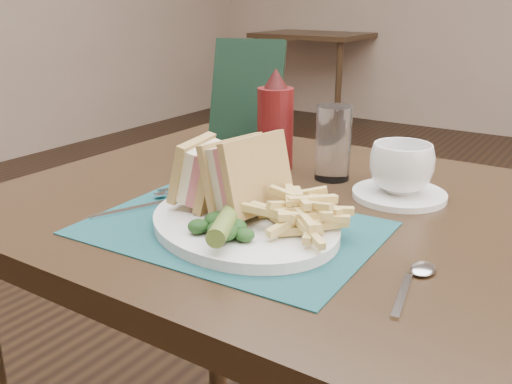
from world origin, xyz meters
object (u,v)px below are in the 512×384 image
(saucer, at_px, (399,195))
(ketchup_bottle, at_px, (275,119))
(table_bg_left, at_px, (314,77))
(check_presenter, at_px, (246,98))
(placemat, at_px, (232,228))
(sandwich_half_b, at_px, (237,172))
(coffee_cup, at_px, (401,168))
(plate, at_px, (244,223))
(sandwich_half_a, at_px, (192,171))
(drinking_glass, at_px, (333,143))

(saucer, distance_m, ketchup_bottle, 0.27)
(table_bg_left, distance_m, check_presenter, 3.94)
(placemat, bearing_deg, saucer, 59.58)
(sandwich_half_b, relative_size, ketchup_bottle, 0.62)
(saucer, distance_m, coffee_cup, 0.04)
(plate, xyz_separation_m, check_presenter, (-0.22, 0.33, 0.10))
(sandwich_half_b, height_order, saucer, sandwich_half_b)
(placemat, relative_size, saucer, 2.65)
(table_bg_left, relative_size, saucer, 6.00)
(sandwich_half_a, xyz_separation_m, check_presenter, (-0.12, 0.32, 0.05))
(coffee_cup, bearing_deg, check_presenter, 166.39)
(placemat, xyz_separation_m, saucer, (0.15, 0.25, 0.00))
(table_bg_left, distance_m, drinking_glass, 4.09)
(saucer, height_order, coffee_cup, coffee_cup)
(table_bg_left, xyz_separation_m, saucer, (2.06, -3.61, 0.38))
(table_bg_left, relative_size, placemat, 2.26)
(plate, bearing_deg, check_presenter, 148.46)
(saucer, relative_size, coffee_cup, 1.49)
(sandwich_half_a, xyz_separation_m, saucer, (0.23, 0.24, -0.06))
(drinking_glass, bearing_deg, placemat, -92.85)
(sandwich_half_a, bearing_deg, ketchup_bottle, 84.24)
(placemat, bearing_deg, coffee_cup, 59.58)
(placemat, xyz_separation_m, sandwich_half_b, (-0.01, 0.03, 0.07))
(sandwich_half_b, bearing_deg, sandwich_half_a, -161.07)
(sandwich_half_a, relative_size, sandwich_half_b, 0.84)
(plate, bearing_deg, sandwich_half_b, 165.77)
(placemat, relative_size, sandwich_half_a, 4.12)
(sandwich_half_b, relative_size, drinking_glass, 0.89)
(sandwich_half_a, height_order, coffee_cup, sandwich_half_a)
(table_bg_left, xyz_separation_m, drinking_glass, (1.93, -3.58, 0.44))
(table_bg_left, bearing_deg, sandwich_half_a, -64.56)
(table_bg_left, distance_m, sandwich_half_a, 4.28)
(coffee_cup, distance_m, check_presenter, 0.37)
(saucer, height_order, drinking_glass, drinking_glass)
(check_presenter, bearing_deg, table_bg_left, 98.23)
(placemat, bearing_deg, sandwich_half_a, 167.55)
(placemat, height_order, check_presenter, check_presenter)
(sandwich_half_a, distance_m, saucer, 0.34)
(plate, distance_m, saucer, 0.28)
(placemat, distance_m, ketchup_bottle, 0.32)
(saucer, bearing_deg, placemat, -120.42)
(placemat, bearing_deg, drinking_glass, 87.15)
(coffee_cup, relative_size, check_presenter, 0.43)
(plate, bearing_deg, placemat, -131.99)
(plate, bearing_deg, saucer, 86.28)
(table_bg_left, bearing_deg, drinking_glass, -61.70)
(saucer, bearing_deg, table_bg_left, 119.74)
(coffee_cup, xyz_separation_m, ketchup_bottle, (-0.26, 0.03, 0.04))
(saucer, xyz_separation_m, coffee_cup, (0.00, 0.00, 0.04))
(table_bg_left, xyz_separation_m, sandwich_half_b, (1.90, -3.83, 0.45))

